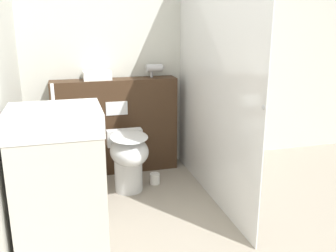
{
  "coord_description": "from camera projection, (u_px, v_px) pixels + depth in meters",
  "views": [
    {
      "loc": [
        -0.88,
        -2.0,
        1.6
      ],
      "look_at": [
        -0.01,
        1.18,
        0.65
      ],
      "focal_mm": 40.0,
      "sensor_mm": 36.0,
      "label": 1
    }
  ],
  "objects": [
    {
      "name": "wall_back",
      "position": [
        149.0,
        52.0,
        4.02
      ],
      "size": [
        8.0,
        0.06,
        2.5
      ],
      "color": "silver",
      "rests_on": "ground_plane"
    },
    {
      "name": "partition_panel",
      "position": [
        116.0,
        126.0,
        3.97
      ],
      "size": [
        1.29,
        0.24,
        1.0
      ],
      "color": "#3D2819",
      "rests_on": "ground_plane"
    },
    {
      "name": "shower_glass",
      "position": [
        212.0,
        80.0,
        3.26
      ],
      "size": [
        0.04,
        1.87,
        2.18
      ],
      "color": "silver",
      "rests_on": "ground_plane"
    },
    {
      "name": "toilet",
      "position": [
        129.0,
        156.0,
        3.5
      ],
      "size": [
        0.35,
        0.55,
        0.58
      ],
      "color": "white",
      "rests_on": "ground_plane"
    },
    {
      "name": "sink_vanity",
      "position": [
        59.0,
        181.0,
        2.58
      ],
      "size": [
        0.61,
        0.54,
        1.17
      ],
      "color": "beige",
      "rests_on": "ground_plane"
    },
    {
      "name": "hair_drier",
      "position": [
        155.0,
        68.0,
        3.95
      ],
      "size": [
        0.2,
        0.08,
        0.14
      ],
      "color": "#B7B7BC",
      "rests_on": "partition_panel"
    },
    {
      "name": "folded_towel",
      "position": [
        97.0,
        75.0,
        3.78
      ],
      "size": [
        0.28,
        0.2,
        0.09
      ],
      "color": "white",
      "rests_on": "partition_panel"
    },
    {
      "name": "spare_toilet_roll",
      "position": [
        155.0,
        179.0,
        3.75
      ],
      "size": [
        0.1,
        0.1,
        0.11
      ],
      "color": "white",
      "rests_on": "ground_plane"
    }
  ]
}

